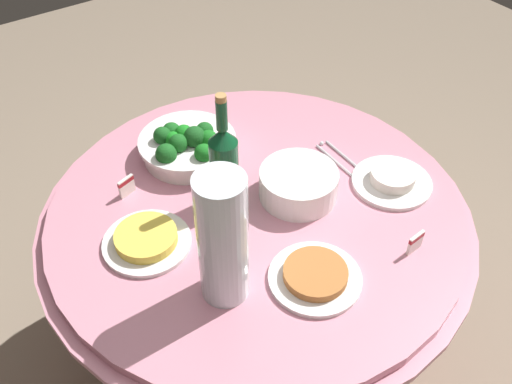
{
  "coord_description": "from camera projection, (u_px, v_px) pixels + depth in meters",
  "views": [
    {
      "loc": [
        0.62,
        0.89,
        1.81
      ],
      "look_at": [
        0.0,
        0.0,
        0.79
      ],
      "focal_mm": 40.32,
      "sensor_mm": 36.0,
      "label": 1
    }
  ],
  "objects": [
    {
      "name": "food_plate_fried_egg",
      "position": [
        146.0,
        240.0,
        1.41
      ],
      "size": [
        0.22,
        0.22,
        0.04
      ],
      "color": "white",
      "rests_on": "buffet_table"
    },
    {
      "name": "plate_stack",
      "position": [
        298.0,
        184.0,
        1.53
      ],
      "size": [
        0.21,
        0.21,
        0.08
      ],
      "color": "white",
      "rests_on": "buffet_table"
    },
    {
      "name": "decorative_fruit_vase",
      "position": [
        223.0,
        246.0,
        1.22
      ],
      "size": [
        0.11,
        0.11,
        0.34
      ],
      "color": "silver",
      "rests_on": "buffet_table"
    },
    {
      "name": "buffet_table",
      "position": [
        256.0,
        290.0,
        1.77
      ],
      "size": [
        1.16,
        1.16,
        0.74
      ],
      "color": "maroon",
      "rests_on": "ground_plane"
    },
    {
      "name": "label_placard_front",
      "position": [
        416.0,
        242.0,
        1.39
      ],
      "size": [
        0.05,
        0.01,
        0.05
      ],
      "color": "white",
      "rests_on": "buffet_table"
    },
    {
      "name": "food_plate_rice",
      "position": [
        392.0,
        179.0,
        1.57
      ],
      "size": [
        0.22,
        0.22,
        0.04
      ],
      "color": "white",
      "rests_on": "buffet_table"
    },
    {
      "name": "wine_bottle",
      "position": [
        224.0,
        164.0,
        1.45
      ],
      "size": [
        0.07,
        0.07,
        0.34
      ],
      "color": "#0F4624",
      "rests_on": "buffet_table"
    },
    {
      "name": "broccoli_bowl",
      "position": [
        187.0,
        145.0,
        1.64
      ],
      "size": [
        0.28,
        0.28,
        0.11
      ],
      "color": "white",
      "rests_on": "buffet_table"
    },
    {
      "name": "label_placard_mid",
      "position": [
        126.0,
        185.0,
        1.53
      ],
      "size": [
        0.05,
        0.02,
        0.05
      ],
      "color": "white",
      "rests_on": "buffet_table"
    },
    {
      "name": "food_plate_peanuts",
      "position": [
        315.0,
        276.0,
        1.33
      ],
      "size": [
        0.22,
        0.22,
        0.03
      ],
      "color": "white",
      "rests_on": "buffet_table"
    },
    {
      "name": "ground_plane",
      "position": [
        256.0,
        355.0,
        2.03
      ],
      "size": [
        6.0,
        6.0,
        0.0
      ],
      "primitive_type": "plane",
      "color": "gray"
    },
    {
      "name": "serving_tongs",
      "position": [
        337.0,
        157.0,
        1.66
      ],
      "size": [
        0.05,
        0.17,
        0.01
      ],
      "color": "silver",
      "rests_on": "buffet_table"
    }
  ]
}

